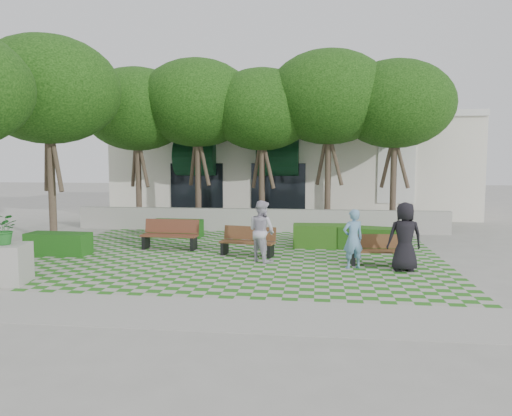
# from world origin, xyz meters

# --- Properties ---
(ground) EXTENTS (90.00, 90.00, 0.00)m
(ground) POSITION_xyz_m (0.00, 0.00, 0.00)
(ground) COLOR gray
(ground) RESTS_ON ground
(lawn) EXTENTS (12.00, 12.00, 0.00)m
(lawn) POSITION_xyz_m (0.00, 1.00, 0.01)
(lawn) COLOR #2B721E
(lawn) RESTS_ON ground
(sidewalk_south) EXTENTS (16.00, 2.00, 0.01)m
(sidewalk_south) POSITION_xyz_m (0.00, -4.70, 0.01)
(sidewalk_south) COLOR #9E9B93
(sidewalk_south) RESTS_ON ground
(sidewalk_west) EXTENTS (2.00, 12.00, 0.01)m
(sidewalk_west) POSITION_xyz_m (-7.20, 1.00, 0.01)
(sidewalk_west) COLOR #9E9B93
(sidewalk_west) RESTS_ON ground
(retaining_wall) EXTENTS (15.00, 0.36, 0.90)m
(retaining_wall) POSITION_xyz_m (0.00, 6.20, 0.45)
(retaining_wall) COLOR #9E9B93
(retaining_wall) RESTS_ON ground
(bench_east) EXTENTS (1.60, 0.63, 0.82)m
(bench_east) POSITION_xyz_m (4.05, 0.19, 0.40)
(bench_east) COLOR #56361D
(bench_east) RESTS_ON ground
(bench_mid) EXTENTS (1.73, 0.87, 0.87)m
(bench_mid) POSITION_xyz_m (0.31, 1.04, 0.42)
(bench_mid) COLOR #55331D
(bench_mid) RESTS_ON ground
(bench_west) EXTENTS (1.83, 0.68, 0.95)m
(bench_west) POSITION_xyz_m (-2.34, 1.82, 0.46)
(bench_west) COLOR #582D1E
(bench_west) RESTS_ON ground
(hedge_east) EXTENTS (2.21, 1.35, 0.72)m
(hedge_east) POSITION_xyz_m (4.14, 2.43, 0.36)
(hedge_east) COLOR #1F4B14
(hedge_east) RESTS_ON ground
(hedge_midright) EXTENTS (2.18, 0.92, 0.75)m
(hedge_midright) POSITION_xyz_m (2.67, 2.76, 0.38)
(hedge_midright) COLOR #234F15
(hedge_midright) RESTS_ON ground
(hedge_midleft) EXTENTS (1.87, 0.78, 0.65)m
(hedge_midleft) POSITION_xyz_m (-2.81, 4.29, 0.32)
(hedge_midleft) COLOR #154713
(hedge_midleft) RESTS_ON ground
(hedge_west) EXTENTS (1.93, 0.84, 0.66)m
(hedge_west) POSITION_xyz_m (-5.45, 0.49, 0.33)
(hedge_west) COLOR #184C14
(hedge_west) RESTS_ON ground
(planter_front) EXTENTS (1.07, 1.07, 1.64)m
(planter_front) POSITION_xyz_m (-4.81, -3.04, 0.67)
(planter_front) COLOR #9E9B93
(planter_front) RESTS_ON ground
(person_blue) EXTENTS (0.68, 0.58, 1.59)m
(person_blue) POSITION_xyz_m (3.32, -0.40, 0.79)
(person_blue) COLOR #6592B9
(person_blue) RESTS_ON ground
(person_dark) EXTENTS (0.94, 0.67, 1.80)m
(person_dark) POSITION_xyz_m (4.63, -0.54, 0.90)
(person_dark) COLOR black
(person_dark) RESTS_ON ground
(person_white) EXTENTS (1.07, 1.05, 1.74)m
(person_white) POSITION_xyz_m (0.82, 0.23, 0.87)
(person_white) COLOR silver
(person_white) RESTS_ON ground
(tree_row) EXTENTS (17.70, 13.40, 7.41)m
(tree_row) POSITION_xyz_m (-1.86, 5.95, 5.18)
(tree_row) COLOR #47382B
(tree_row) RESTS_ON ground
(building) EXTENTS (18.00, 8.92, 5.15)m
(building) POSITION_xyz_m (0.93, 14.08, 2.52)
(building) COLOR silver
(building) RESTS_ON ground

